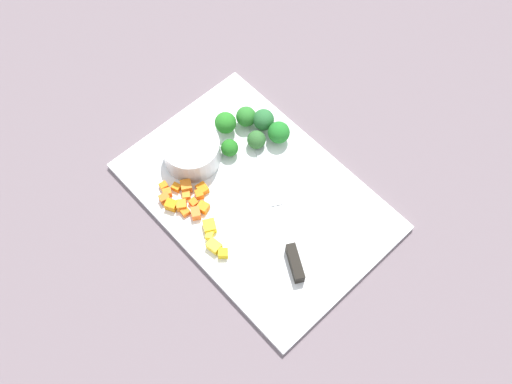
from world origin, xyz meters
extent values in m
plane|color=slate|center=(0.00, 0.00, 0.00)|extent=(4.00, 4.00, 0.00)
cube|color=white|center=(0.00, 0.00, 0.01)|extent=(0.45, 0.31, 0.01)
cylinder|color=#BBBDBF|center=(-0.13, -0.03, 0.04)|extent=(0.10, 0.10, 0.05)
cube|color=silver|center=(-0.03, 0.05, 0.01)|extent=(0.15, 0.10, 0.00)
cube|color=black|center=(0.14, -0.04, 0.02)|extent=(0.06, 0.04, 0.02)
cube|color=orange|center=(-0.12, -0.11, 0.02)|extent=(0.01, 0.02, 0.01)
cube|color=orange|center=(-0.06, -0.11, 0.02)|extent=(0.02, 0.02, 0.01)
cube|color=orange|center=(-0.07, -0.06, 0.02)|extent=(0.02, 0.02, 0.01)
cube|color=orange|center=(-0.10, -0.12, 0.02)|extent=(0.02, 0.02, 0.02)
cube|color=orange|center=(-0.06, -0.09, 0.02)|extent=(0.01, 0.01, 0.01)
cube|color=orange|center=(-0.04, -0.08, 0.02)|extent=(0.02, 0.02, 0.01)
cube|color=orange|center=(-0.09, -0.08, 0.02)|extent=(0.03, 0.03, 0.02)
cube|color=orange|center=(-0.06, -0.07, 0.02)|extent=(0.02, 0.02, 0.01)
cube|color=orange|center=(-0.07, -0.11, 0.02)|extent=(0.02, 0.02, 0.02)
cube|color=orange|center=(-0.08, -0.12, 0.02)|extent=(0.02, 0.02, 0.02)
cube|color=orange|center=(-0.04, -0.10, 0.02)|extent=(0.02, 0.02, 0.02)
cube|color=orange|center=(-0.10, -0.09, 0.02)|extent=(0.02, 0.02, 0.01)
cube|color=orange|center=(-0.08, -0.09, 0.02)|extent=(0.02, 0.02, 0.01)
cube|color=orange|center=(-0.10, -0.11, 0.02)|extent=(0.02, 0.02, 0.01)
cube|color=yellow|center=(0.04, -0.11, 0.02)|extent=(0.02, 0.02, 0.01)
cube|color=yellow|center=(0.03, -0.12, 0.02)|extent=(0.02, 0.02, 0.02)
cube|color=yellow|center=(0.01, -0.11, 0.02)|extent=(0.02, 0.02, 0.01)
cube|color=yellow|center=(-0.01, -0.10, 0.02)|extent=(0.03, 0.03, 0.02)
cylinder|color=#84BA6D|center=(-0.12, 0.09, 0.02)|extent=(0.01, 0.01, 0.01)
sphere|color=#2B7629|center=(-0.12, 0.09, 0.03)|extent=(0.04, 0.04, 0.04)
cylinder|color=#8FB359|center=(-0.07, 0.07, 0.02)|extent=(0.01, 0.01, 0.01)
sphere|color=#2F652D|center=(-0.07, 0.07, 0.03)|extent=(0.03, 0.03, 0.03)
cylinder|color=#82BF5D|center=(-0.13, 0.05, 0.02)|extent=(0.01, 0.01, 0.01)
sphere|color=#277C23|center=(-0.13, 0.05, 0.04)|extent=(0.04, 0.04, 0.04)
cylinder|color=#83B160|center=(-0.09, 0.02, 0.02)|extent=(0.01, 0.01, 0.01)
sphere|color=#22711F|center=(-0.09, 0.02, 0.03)|extent=(0.03, 0.03, 0.03)
cylinder|color=#85B26C|center=(-0.05, 0.11, 0.02)|extent=(0.01, 0.01, 0.01)
sphere|color=#217726|center=(-0.05, 0.11, 0.04)|extent=(0.04, 0.04, 0.04)
cylinder|color=#87AB60|center=(-0.09, 0.10, 0.02)|extent=(0.01, 0.01, 0.01)
sphere|color=#296A34|center=(-0.09, 0.10, 0.04)|extent=(0.04, 0.04, 0.04)
camera|label=1|loc=(0.32, -0.29, 0.85)|focal=38.60mm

